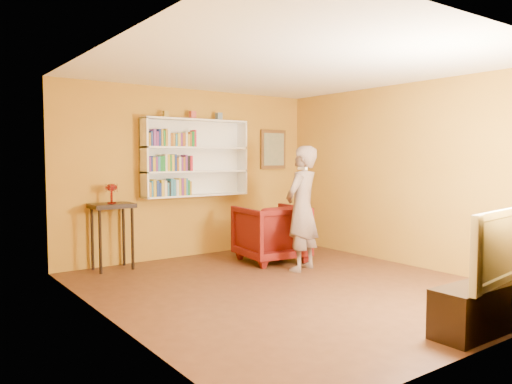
{
  "coord_description": "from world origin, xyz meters",
  "views": [
    {
      "loc": [
        -3.92,
        -4.67,
        1.61
      ],
      "look_at": [
        0.02,
        0.75,
        1.14
      ],
      "focal_mm": 35.0,
      "sensor_mm": 36.0,
      "label": 1
    }
  ],
  "objects_px": {
    "ruby_lustre": "(111,189)",
    "person": "(302,208)",
    "armchair": "(271,233)",
    "television": "(487,246)",
    "console_table": "(112,215)",
    "tv_cabinet": "(485,307)",
    "bookshelf": "(194,158)"
  },
  "relations": [
    {
      "from": "ruby_lustre",
      "to": "person",
      "type": "distance_m",
      "value": 2.72
    },
    {
      "from": "armchair",
      "to": "ruby_lustre",
      "type": "bearing_deg",
      "value": -15.06
    },
    {
      "from": "ruby_lustre",
      "to": "television",
      "type": "distance_m",
      "value": 4.9
    },
    {
      "from": "console_table",
      "to": "ruby_lustre",
      "type": "bearing_deg",
      "value": 0.0
    },
    {
      "from": "console_table",
      "to": "person",
      "type": "bearing_deg",
      "value": -36.93
    },
    {
      "from": "console_table",
      "to": "ruby_lustre",
      "type": "xyz_separation_m",
      "value": [
        0.0,
        0.0,
        0.37
      ]
    },
    {
      "from": "person",
      "to": "tv_cabinet",
      "type": "height_order",
      "value": "person"
    },
    {
      "from": "person",
      "to": "tv_cabinet",
      "type": "relative_size",
      "value": 1.41
    },
    {
      "from": "bookshelf",
      "to": "armchair",
      "type": "relative_size",
      "value": 1.86
    },
    {
      "from": "television",
      "to": "person",
      "type": "bearing_deg",
      "value": 76.35
    },
    {
      "from": "ruby_lustre",
      "to": "armchair",
      "type": "relative_size",
      "value": 0.29
    },
    {
      "from": "armchair",
      "to": "tv_cabinet",
      "type": "distance_m",
      "value": 3.64
    },
    {
      "from": "ruby_lustre",
      "to": "bookshelf",
      "type": "bearing_deg",
      "value": 6.37
    },
    {
      "from": "bookshelf",
      "to": "ruby_lustre",
      "type": "distance_m",
      "value": 1.5
    },
    {
      "from": "bookshelf",
      "to": "tv_cabinet",
      "type": "bearing_deg",
      "value": -84.32
    },
    {
      "from": "armchair",
      "to": "bookshelf",
      "type": "bearing_deg",
      "value": -47.03
    },
    {
      "from": "ruby_lustre",
      "to": "console_table",
      "type": "bearing_deg",
      "value": 0.0
    },
    {
      "from": "armchair",
      "to": "console_table",
      "type": "bearing_deg",
      "value": -15.06
    },
    {
      "from": "console_table",
      "to": "ruby_lustre",
      "type": "relative_size",
      "value": 3.39
    },
    {
      "from": "bookshelf",
      "to": "television",
      "type": "height_order",
      "value": "bookshelf"
    },
    {
      "from": "ruby_lustre",
      "to": "tv_cabinet",
      "type": "xyz_separation_m",
      "value": [
        1.89,
        -4.5,
        -0.93
      ]
    },
    {
      "from": "person",
      "to": "television",
      "type": "xyz_separation_m",
      "value": [
        -0.27,
        -2.87,
        -0.09
      ]
    },
    {
      "from": "bookshelf",
      "to": "tv_cabinet",
      "type": "distance_m",
      "value": 4.88
    },
    {
      "from": "console_table",
      "to": "armchair",
      "type": "relative_size",
      "value": 0.99
    },
    {
      "from": "ruby_lustre",
      "to": "person",
      "type": "height_order",
      "value": "person"
    },
    {
      "from": "console_table",
      "to": "tv_cabinet",
      "type": "relative_size",
      "value": 0.76
    },
    {
      "from": "armchair",
      "to": "person",
      "type": "bearing_deg",
      "value": 94.96
    },
    {
      "from": "bookshelf",
      "to": "console_table",
      "type": "xyz_separation_m",
      "value": [
        -1.43,
        -0.16,
        -0.81
      ]
    },
    {
      "from": "armchair",
      "to": "person",
      "type": "height_order",
      "value": "person"
    },
    {
      "from": "bookshelf",
      "to": "console_table",
      "type": "height_order",
      "value": "bookshelf"
    },
    {
      "from": "person",
      "to": "bookshelf",
      "type": "bearing_deg",
      "value": -88.51
    },
    {
      "from": "bookshelf",
      "to": "television",
      "type": "bearing_deg",
      "value": -84.32
    }
  ]
}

